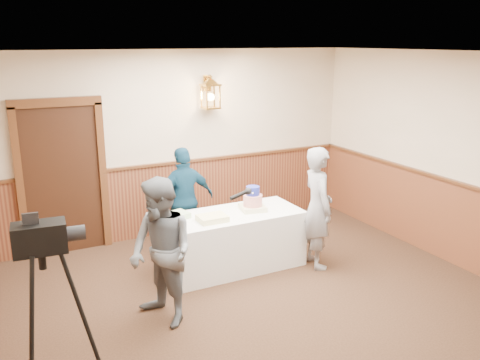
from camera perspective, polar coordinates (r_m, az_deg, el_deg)
The scene contains 10 objects.
ground at distance 5.33m, azimuth 5.98°, elevation -17.94°, with size 7.00×7.00×0.00m, color black.
room_shell at distance 5.01m, azimuth 3.14°, elevation -0.85°, with size 6.02×7.02×2.81m.
display_table at distance 6.74m, azimuth -0.78°, elevation -6.78°, with size 1.80×0.80×0.75m, color white.
tiered_cake at distance 6.70m, azimuth 1.44°, elevation -2.35°, with size 0.37×0.37×0.32m.
sheet_cake_yellow at distance 6.33m, azimuth -3.13°, elevation -4.31°, with size 0.35×0.27×0.07m, color #F0F190.
sheet_cake_green at distance 6.47m, azimuth -7.16°, elevation -3.99°, with size 0.30×0.24×0.07m, color #9FCD91.
interviewer at distance 5.38m, azimuth -8.79°, elevation -8.07°, with size 1.56×0.91×1.59m.
baker at distance 6.72m, azimuth 8.71°, elevation -3.08°, with size 0.59×0.39×1.62m, color gray.
assistant_p at distance 7.20m, azimuth -6.23°, elevation -2.21°, with size 0.88×0.37×1.51m, color navy.
tv_camera_rig at distance 4.47m, azimuth -20.57°, elevation -15.24°, with size 0.63×0.59×1.60m.
Camera 1 is at (-2.47, -3.70, 2.93)m, focal length 38.00 mm.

